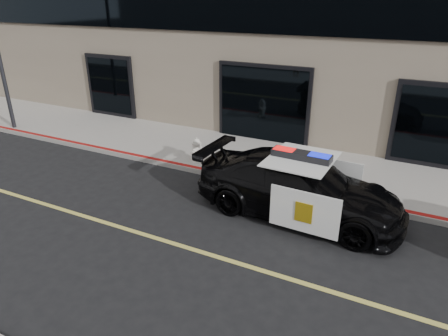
% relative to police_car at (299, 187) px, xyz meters
% --- Properties ---
extents(ground, '(120.00, 120.00, 0.00)m').
position_rel_police_car_xyz_m(ground, '(-1.71, -2.50, -0.75)').
color(ground, black).
rests_on(ground, ground).
extents(sidewalk_n, '(60.00, 3.50, 0.15)m').
position_rel_police_car_xyz_m(sidewalk_n, '(-1.71, 2.75, -0.67)').
color(sidewalk_n, gray).
rests_on(sidewalk_n, ground).
extents(police_car, '(2.59, 5.28, 1.67)m').
position_rel_police_car_xyz_m(police_car, '(0.00, 0.00, 0.00)').
color(police_car, black).
rests_on(police_car, ground).
extents(fire_hydrant, '(0.35, 0.49, 0.78)m').
position_rel_police_car_xyz_m(fire_hydrant, '(-3.80, 1.54, -0.23)').
color(fire_hydrant, silver).
rests_on(fire_hydrant, sidewalk_n).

